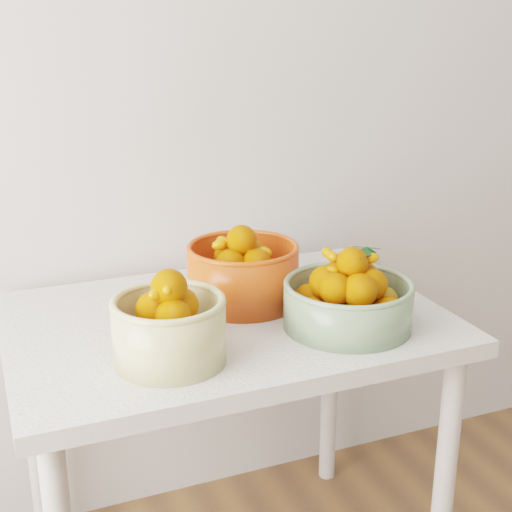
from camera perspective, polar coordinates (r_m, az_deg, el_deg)
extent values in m
cube|color=silver|center=(1.99, 0.19, 16.80)|extent=(4.00, 0.04, 2.70)
cube|color=silver|center=(1.68, -2.39, -5.43)|extent=(1.00, 0.70, 0.04)
cylinder|color=silver|center=(1.83, 14.81, -17.37)|extent=(0.05, 0.05, 0.71)
cylinder|color=silver|center=(2.03, -17.26, -13.68)|extent=(0.05, 0.05, 0.71)
cylinder|color=silver|center=(2.24, 5.95, -9.63)|extent=(0.05, 0.05, 0.71)
cylinder|color=#CDC07E|center=(1.44, -6.95, -6.02)|extent=(0.23, 0.23, 0.13)
torus|color=#CDC07E|center=(1.42, -7.05, -3.65)|extent=(0.24, 0.24, 0.02)
sphere|color=#D1660C|center=(1.47, -4.76, -6.11)|extent=(0.07, 0.07, 0.07)
sphere|color=#D1660C|center=(1.50, -6.95, -5.55)|extent=(0.08, 0.08, 0.08)
sphere|color=#F76400|center=(1.47, -9.06, -6.22)|extent=(0.08, 0.08, 0.08)
sphere|color=#F76400|center=(1.41, -8.32, -7.35)|extent=(0.08, 0.08, 0.08)
sphere|color=#F76400|center=(1.40, -5.66, -7.29)|extent=(0.07, 0.07, 0.07)
sphere|color=#F76400|center=(1.45, -6.93, -6.49)|extent=(0.07, 0.07, 0.07)
sphere|color=#F76400|center=(1.45, -6.09, -3.96)|extent=(0.08, 0.08, 0.08)
sphere|color=#F76400|center=(1.43, -8.24, -4.22)|extent=(0.07, 0.07, 0.07)
sphere|color=#F76400|center=(1.40, -6.63, -4.80)|extent=(0.07, 0.07, 0.07)
sphere|color=#F76400|center=(1.40, -6.97, -2.49)|extent=(0.07, 0.07, 0.07)
ellipsoid|color=orange|center=(1.38, -7.11, -2.54)|extent=(0.04, 0.05, 0.04)
ellipsoid|color=orange|center=(1.39, -7.99, -3.06)|extent=(0.04, 0.05, 0.03)
cylinder|color=gray|center=(1.61, 7.35, -3.95)|extent=(0.36, 0.36, 0.10)
torus|color=gray|center=(1.59, 7.43, -2.27)|extent=(0.36, 0.36, 0.01)
sphere|color=#D1660C|center=(1.65, 10.18, -3.57)|extent=(0.07, 0.07, 0.07)
sphere|color=#F76400|center=(1.69, 8.22, -2.91)|extent=(0.07, 0.07, 0.07)
sphere|color=#F76400|center=(1.69, 5.96, -2.90)|extent=(0.07, 0.07, 0.07)
sphere|color=#F76400|center=(1.64, 4.29, -3.52)|extent=(0.08, 0.08, 0.08)
sphere|color=#F76400|center=(1.56, 4.49, -4.60)|extent=(0.07, 0.07, 0.07)
sphere|color=#F76400|center=(1.53, 6.42, -5.27)|extent=(0.07, 0.07, 0.07)
sphere|color=#F76400|center=(1.54, 9.02, -5.24)|extent=(0.07, 0.07, 0.07)
sphere|color=#F76400|center=(1.59, 10.55, -4.48)|extent=(0.07, 0.07, 0.07)
sphere|color=#F76400|center=(1.61, 7.35, -4.03)|extent=(0.07, 0.07, 0.07)
sphere|color=#F76400|center=(1.63, 8.45, -1.67)|extent=(0.08, 0.08, 0.08)
sphere|color=#F76400|center=(1.63, 6.69, -1.55)|extent=(0.07, 0.07, 0.07)
sphere|color=#F76400|center=(1.59, 5.61, -2.10)|extent=(0.07, 0.07, 0.07)
sphere|color=#F76400|center=(1.55, 6.40, -2.66)|extent=(0.07, 0.07, 0.07)
sphere|color=#F76400|center=(1.55, 8.29, -2.77)|extent=(0.08, 0.08, 0.08)
sphere|color=#F76400|center=(1.59, 9.26, -2.27)|extent=(0.07, 0.07, 0.07)
sphere|color=#F76400|center=(1.57, 7.71, -0.53)|extent=(0.07, 0.07, 0.07)
ellipsoid|color=orange|center=(1.57, 7.73, -1.42)|extent=(0.03, 0.04, 0.03)
ellipsoid|color=orange|center=(1.62, 8.46, -0.42)|extent=(0.04, 0.04, 0.03)
ellipsoid|color=orange|center=(1.57, 6.09, -1.22)|extent=(0.04, 0.04, 0.03)
ellipsoid|color=orange|center=(1.62, 5.76, 0.24)|extent=(0.03, 0.04, 0.03)
ellipsoid|color=orange|center=(1.58, 9.25, -0.17)|extent=(0.04, 0.04, 0.04)
ellipsoid|color=orange|center=(1.59, 7.68, -1.08)|extent=(0.04, 0.04, 0.03)
ellipsoid|color=orange|center=(1.57, 7.76, -0.38)|extent=(0.04, 0.04, 0.03)
ellipsoid|color=orange|center=(1.64, 6.79, -0.12)|extent=(0.03, 0.04, 0.03)
ellipsoid|color=orange|center=(1.62, 7.50, 0.05)|extent=(0.04, 0.05, 0.03)
ellipsoid|color=orange|center=(1.60, 8.83, 0.01)|extent=(0.04, 0.03, 0.03)
ellipsoid|color=orange|center=(1.57, 7.45, -0.71)|extent=(0.04, 0.04, 0.03)
ellipsoid|color=orange|center=(1.59, 7.24, -1.41)|extent=(0.02, 0.04, 0.03)
ellipsoid|color=orange|center=(1.56, 7.70, -0.54)|extent=(0.03, 0.04, 0.03)
ellipsoid|color=orange|center=(1.61, 6.10, -0.02)|extent=(0.04, 0.04, 0.03)
ellipsoid|color=orange|center=(1.57, 7.32, -0.96)|extent=(0.05, 0.04, 0.04)
cylinder|color=#E73F13|center=(1.72, -1.05, -1.52)|extent=(0.28, 0.28, 0.14)
torus|color=#E73F13|center=(1.70, -1.07, 0.70)|extent=(0.28, 0.28, 0.01)
sphere|color=#D1660C|center=(1.76, 1.40, -1.78)|extent=(0.08, 0.08, 0.08)
sphere|color=#F76400|center=(1.81, -0.76, -1.24)|extent=(0.08, 0.08, 0.08)
sphere|color=#F76400|center=(1.78, -2.98, -1.53)|extent=(0.07, 0.07, 0.07)
sphere|color=#F76400|center=(1.71, -3.61, -2.47)|extent=(0.08, 0.08, 0.08)
sphere|color=#F76400|center=(1.66, -1.51, -3.12)|extent=(0.08, 0.08, 0.08)
sphere|color=#F76400|center=(1.68, 1.00, -2.79)|extent=(0.07, 0.07, 0.07)
sphere|color=#F76400|center=(1.73, -1.05, -2.14)|extent=(0.07, 0.07, 0.07)
sphere|color=#F76400|center=(1.74, -0.15, 0.09)|extent=(0.07, 0.07, 0.07)
sphere|color=#F76400|center=(1.74, -2.25, -0.01)|extent=(0.07, 0.07, 0.07)
sphere|color=#F76400|center=(1.68, -2.06, -0.66)|extent=(0.07, 0.07, 0.07)
sphere|color=#F76400|center=(1.68, 0.06, -0.61)|extent=(0.07, 0.07, 0.07)
sphere|color=#F76400|center=(1.69, -1.16, 1.29)|extent=(0.07, 0.07, 0.07)
ellipsoid|color=orange|center=(1.72, -2.08, 1.02)|extent=(0.04, 0.05, 0.03)
ellipsoid|color=orange|center=(1.70, -1.18, 1.17)|extent=(0.04, 0.05, 0.04)
ellipsoid|color=orange|center=(1.70, 0.74, 0.31)|extent=(0.05, 0.04, 0.04)
ellipsoid|color=orange|center=(1.69, -0.76, 0.63)|extent=(0.04, 0.04, 0.04)
ellipsoid|color=orange|center=(1.70, -1.13, 0.64)|extent=(0.04, 0.03, 0.04)
ellipsoid|color=orange|center=(1.69, -0.63, 0.44)|extent=(0.04, 0.05, 0.04)
ellipsoid|color=orange|center=(1.71, -0.73, 1.45)|extent=(0.05, 0.04, 0.04)
ellipsoid|color=orange|center=(1.74, -2.68, 1.18)|extent=(0.04, 0.05, 0.04)
ellipsoid|color=orange|center=(1.74, -1.56, 0.88)|extent=(0.03, 0.04, 0.04)
ellipsoid|color=orange|center=(1.69, -1.34, 0.97)|extent=(0.04, 0.03, 0.04)
ellipsoid|color=orange|center=(1.70, -0.32, 0.16)|extent=(0.05, 0.05, 0.03)
ellipsoid|color=orange|center=(1.69, -2.96, 0.91)|extent=(0.04, 0.04, 0.04)
ellipsoid|color=orange|center=(1.67, -1.95, 0.03)|extent=(0.05, 0.04, 0.04)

